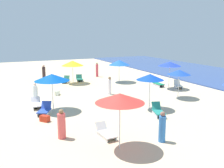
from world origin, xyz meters
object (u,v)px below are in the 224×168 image
at_px(beachgoer_1, 62,125).
at_px(beachgoer_4, 35,95).
at_px(umbrella_2, 170,64).
at_px(umbrella_7, 52,77).
at_px(lounge_chair_7_1, 45,110).
at_px(beachgoer_0, 44,73).
at_px(lounge_chair_2_1, 178,85).
at_px(beachgoer_5, 97,70).
at_px(beachgoer_3, 162,128).
at_px(beachgoer_2, 110,86).
at_px(lounge_chair_4_0, 106,133).
at_px(lounge_chair_3_0, 66,80).
at_px(lounge_chair_7_0, 36,104).
at_px(cooler_box_2, 45,119).
at_px(lounge_chair_3_1, 79,79).
at_px(umbrella_1, 119,63).
at_px(umbrella_6, 179,72).
at_px(cooler_box_0, 57,93).
at_px(umbrella_0, 150,77).
at_px(lounge_chair_2_0, 158,84).
at_px(umbrella_3, 73,63).
at_px(umbrella_4, 120,98).
at_px(lounge_chair_0_0, 158,111).

bearing_deg(beachgoer_1, beachgoer_4, 105.58).
relative_size(umbrella_2, umbrella_7, 1.01).
distance_m(lounge_chair_7_1, beachgoer_0, 12.35).
bearing_deg(lounge_chair_2_1, beachgoer_5, 139.99).
height_order(lounge_chair_7_1, beachgoer_3, beachgoer_3).
bearing_deg(beachgoer_2, beachgoer_0, 81.12).
bearing_deg(beachgoer_0, beachgoer_1, -88.14).
relative_size(umbrella_2, lounge_chair_4_0, 1.75).
bearing_deg(lounge_chair_3_0, umbrella_7, -82.20).
relative_size(lounge_chair_7_0, cooler_box_2, 2.36).
bearing_deg(umbrella_2, lounge_chair_3_1, -138.51).
bearing_deg(lounge_chair_3_1, beachgoer_4, -115.35).
bearing_deg(beachgoer_5, beachgoer_2, 28.35).
xyz_separation_m(lounge_chair_3_0, beachgoer_3, (16.72, 0.34, 0.47)).
relative_size(umbrella_1, lounge_chair_3_0, 1.63).
distance_m(umbrella_6, cooler_box_2, 11.11).
height_order(umbrella_7, cooler_box_0, umbrella_7).
xyz_separation_m(umbrella_1, cooler_box_0, (2.93, -7.37, -1.91)).
distance_m(umbrella_0, cooler_box_0, 8.61).
bearing_deg(beachgoer_3, beachgoer_4, -34.43).
height_order(lounge_chair_3_0, cooler_box_0, lounge_chair_3_0).
xyz_separation_m(lounge_chair_2_0, lounge_chair_7_0, (2.57, -12.08, 0.01)).
height_order(lounge_chair_7_1, beachgoer_0, beachgoer_0).
bearing_deg(cooler_box_2, umbrella_0, -132.69).
xyz_separation_m(umbrella_3, umbrella_4, (15.76, -2.42, 0.26)).
bearing_deg(umbrella_1, umbrella_3, -106.69).
distance_m(lounge_chair_0_0, beachgoer_3, 4.04).
height_order(lounge_chair_2_0, lounge_chair_3_0, lounge_chair_2_0).
xyz_separation_m(beachgoer_3, cooler_box_0, (-11.62, -2.44, -0.52)).
distance_m(lounge_chair_2_0, umbrella_3, 8.97).
relative_size(beachgoer_0, beachgoer_4, 1.05).
distance_m(lounge_chair_7_0, beachgoer_4, 0.88).
relative_size(lounge_chair_3_1, beachgoer_0, 0.79).
height_order(lounge_chair_0_0, lounge_chair_2_1, lounge_chair_0_0).
bearing_deg(umbrella_3, lounge_chair_7_1, -26.55).
bearing_deg(lounge_chair_2_1, umbrella_2, -171.22).
distance_m(lounge_chair_3_1, cooler_box_2, 13.08).
distance_m(lounge_chair_4_0, beachgoer_0, 17.20).
relative_size(umbrella_3, umbrella_4, 0.92).
height_order(lounge_chair_2_1, beachgoer_2, beachgoer_2).
relative_size(lounge_chair_0_0, cooler_box_2, 2.64).
xyz_separation_m(umbrella_6, beachgoer_3, (6.46, -6.25, -1.41)).
bearing_deg(lounge_chair_4_0, umbrella_6, 26.36).
bearing_deg(beachgoer_5, umbrella_0, 36.45).
xyz_separation_m(cooler_box_0, cooler_box_2, (6.31, -2.19, -0.01)).
relative_size(lounge_chair_3_1, beachgoer_3, 0.91).
relative_size(umbrella_0, lounge_chair_2_1, 1.81).
xyz_separation_m(umbrella_3, lounge_chair_7_0, (7.56, -4.88, -1.85)).
xyz_separation_m(lounge_chair_7_0, cooler_box_2, (3.08, 0.01, -0.09)).
bearing_deg(umbrella_6, lounge_chair_3_1, -154.66).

